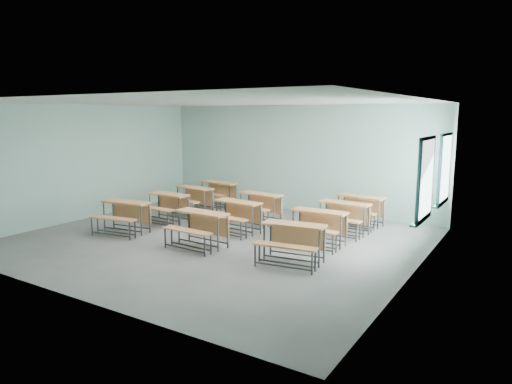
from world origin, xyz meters
TOP-DOWN VIEW (x-y plane):
  - room at (0.08, 0.03)m, footprint 9.04×8.04m
  - desk_unit_r0c0 at (-2.32, -0.72)m, footprint 1.36×1.01m
  - desk_unit_r0c1 at (0.04, -0.67)m, footprint 1.29×0.90m
  - desk_unit_r0c2 at (2.31, -0.59)m, footprint 1.35×0.99m
  - desk_unit_r1c0 at (-2.25, 0.70)m, footprint 1.30×0.91m
  - desk_unit_r1c1 at (0.00, 0.79)m, footprint 1.33×0.96m
  - desk_unit_r1c2 at (2.21, 0.82)m, footprint 1.26×0.85m
  - desk_unit_r2c0 at (-2.37, 1.95)m, footprint 1.35×0.99m
  - desk_unit_r2c1 at (-0.12, 2.07)m, footprint 1.35×0.99m
  - desk_unit_r2c2 at (2.32, 2.05)m, footprint 1.29×0.90m
  - desk_unit_r3c0 at (-2.39, 3.20)m, footprint 1.31×0.93m
  - desk_unit_r3c2 at (2.36, 3.12)m, footprint 1.34×0.97m

SIDE VIEW (x-z plane):
  - desk_unit_r0c0 at x=-2.32m, z-range 0.14..0.92m
  - desk_unit_r0c1 at x=0.04m, z-range 0.14..0.92m
  - desk_unit_r0c2 at x=2.31m, z-range 0.14..0.92m
  - desk_unit_r1c0 at x=-2.25m, z-range 0.14..0.92m
  - desk_unit_r1c1 at x=0.00m, z-range 0.14..0.92m
  - desk_unit_r1c2 at x=2.21m, z-range 0.14..0.92m
  - desk_unit_r2c0 at x=-2.37m, z-range 0.14..0.92m
  - desk_unit_r2c1 at x=-0.12m, z-range 0.14..0.92m
  - desk_unit_r2c2 at x=2.32m, z-range 0.14..0.92m
  - desk_unit_r3c0 at x=-2.39m, z-range 0.14..0.92m
  - desk_unit_r3c2 at x=2.36m, z-range 0.14..0.92m
  - room at x=0.08m, z-range -0.02..3.22m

